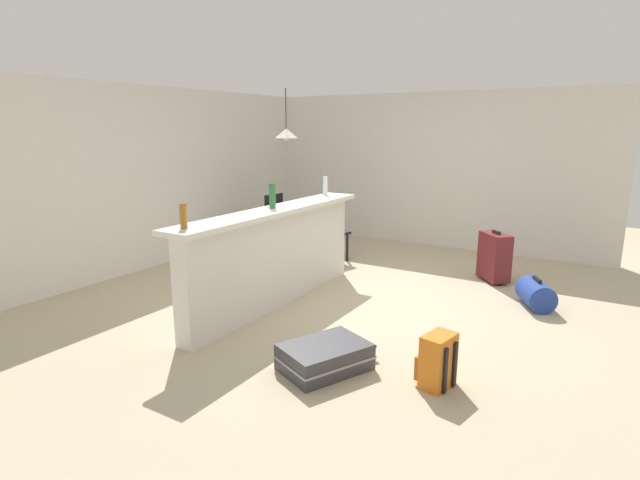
{
  "coord_description": "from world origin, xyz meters",
  "views": [
    {
      "loc": [
        -4.92,
        -2.59,
        1.94
      ],
      "look_at": [
        -0.12,
        0.35,
        0.66
      ],
      "focal_mm": 27.81,
      "sensor_mm": 36.0,
      "label": 1
    }
  ],
  "objects_px": {
    "duffel_bag_blue": "(536,294)",
    "dining_chair_near_partition": "(328,226)",
    "backpack_orange": "(437,361)",
    "suitcase_upright_maroon": "(494,257)",
    "bottle_amber": "(183,216)",
    "suitcase_flat_charcoal": "(325,357)",
    "bottle_green": "(272,196)",
    "dining_table": "(295,214)",
    "pendant_lamp": "(286,133)",
    "bottle_clear": "(325,186)",
    "dining_chair_far_side": "(269,219)"
  },
  "relations": [
    {
      "from": "bottle_clear",
      "to": "suitcase_upright_maroon",
      "type": "distance_m",
      "value": 2.35
    },
    {
      "from": "dining_chair_near_partition",
      "to": "suitcase_upright_maroon",
      "type": "height_order",
      "value": "dining_chair_near_partition"
    },
    {
      "from": "bottle_green",
      "to": "pendant_lamp",
      "type": "relative_size",
      "value": 0.36
    },
    {
      "from": "suitcase_upright_maroon",
      "to": "backpack_orange",
      "type": "height_order",
      "value": "suitcase_upright_maroon"
    },
    {
      "from": "pendant_lamp",
      "to": "suitcase_upright_maroon",
      "type": "xyz_separation_m",
      "value": [
        0.3,
        -3.02,
        -1.53
      ]
    },
    {
      "from": "bottle_amber",
      "to": "backpack_orange",
      "type": "bearing_deg",
      "value": -78.19
    },
    {
      "from": "duffel_bag_blue",
      "to": "backpack_orange",
      "type": "xyz_separation_m",
      "value": [
        -2.23,
        0.37,
        0.05
      ]
    },
    {
      "from": "dining_table",
      "to": "pendant_lamp",
      "type": "distance_m",
      "value": 1.22
    },
    {
      "from": "dining_chair_near_partition",
      "to": "duffel_bag_blue",
      "type": "height_order",
      "value": "dining_chair_near_partition"
    },
    {
      "from": "suitcase_flat_charcoal",
      "to": "suitcase_upright_maroon",
      "type": "height_order",
      "value": "suitcase_upright_maroon"
    },
    {
      "from": "dining_table",
      "to": "duffel_bag_blue",
      "type": "bearing_deg",
      "value": -98.18
    },
    {
      "from": "dining_chair_far_side",
      "to": "pendant_lamp",
      "type": "xyz_separation_m",
      "value": [
        -0.09,
        -0.42,
        1.34
      ]
    },
    {
      "from": "bottle_clear",
      "to": "dining_table",
      "type": "distance_m",
      "value": 1.31
    },
    {
      "from": "bottle_amber",
      "to": "bottle_green",
      "type": "bearing_deg",
      "value": -0.01
    },
    {
      "from": "bottle_clear",
      "to": "backpack_orange",
      "type": "relative_size",
      "value": 0.57
    },
    {
      "from": "bottle_amber",
      "to": "dining_chair_far_side",
      "type": "xyz_separation_m",
      "value": [
        3.21,
        1.52,
        -0.68
      ]
    },
    {
      "from": "dining_table",
      "to": "suitcase_flat_charcoal",
      "type": "bearing_deg",
      "value": -141.99
    },
    {
      "from": "bottle_clear",
      "to": "backpack_orange",
      "type": "bearing_deg",
      "value": -132.66
    },
    {
      "from": "bottle_clear",
      "to": "dining_table",
      "type": "relative_size",
      "value": 0.22
    },
    {
      "from": "dining_table",
      "to": "dining_chair_near_partition",
      "type": "relative_size",
      "value": 1.18
    },
    {
      "from": "bottle_clear",
      "to": "suitcase_upright_maroon",
      "type": "relative_size",
      "value": 0.36
    },
    {
      "from": "bottle_clear",
      "to": "duffel_bag_blue",
      "type": "xyz_separation_m",
      "value": [
        0.19,
        -2.59,
        -1.06
      ]
    },
    {
      "from": "dining_chair_near_partition",
      "to": "duffel_bag_blue",
      "type": "xyz_separation_m",
      "value": [
        -0.52,
        -2.96,
        -0.36
      ]
    },
    {
      "from": "dining_chair_far_side",
      "to": "duffel_bag_blue",
      "type": "xyz_separation_m",
      "value": [
        -0.52,
        -4.05,
        -0.36
      ]
    },
    {
      "from": "suitcase_flat_charcoal",
      "to": "dining_chair_near_partition",
      "type": "bearing_deg",
      "value": 30.13
    },
    {
      "from": "bottle_clear",
      "to": "duffel_bag_blue",
      "type": "relative_size",
      "value": 0.43
    },
    {
      "from": "duffel_bag_blue",
      "to": "dining_chair_near_partition",
      "type": "bearing_deg",
      "value": 80.1
    },
    {
      "from": "bottle_green",
      "to": "dining_chair_near_partition",
      "type": "relative_size",
      "value": 0.29
    },
    {
      "from": "dining_chair_near_partition",
      "to": "pendant_lamp",
      "type": "distance_m",
      "value": 1.5
    },
    {
      "from": "suitcase_flat_charcoal",
      "to": "dining_chair_far_side",
      "type": "bearing_deg",
      "value": 43.36
    },
    {
      "from": "dining_chair_near_partition",
      "to": "bottle_amber",
      "type": "bearing_deg",
      "value": -172.3
    },
    {
      "from": "bottle_amber",
      "to": "suitcase_flat_charcoal",
      "type": "distance_m",
      "value": 1.7
    },
    {
      "from": "dining_chair_far_side",
      "to": "pendant_lamp",
      "type": "distance_m",
      "value": 1.41
    },
    {
      "from": "bottle_clear",
      "to": "dining_chair_near_partition",
      "type": "distance_m",
      "value": 1.05
    },
    {
      "from": "bottle_clear",
      "to": "pendant_lamp",
      "type": "relative_size",
      "value": 0.32
    },
    {
      "from": "suitcase_flat_charcoal",
      "to": "suitcase_upright_maroon",
      "type": "distance_m",
      "value": 3.25
    },
    {
      "from": "suitcase_flat_charcoal",
      "to": "backpack_orange",
      "type": "xyz_separation_m",
      "value": [
        0.22,
        -0.87,
        0.09
      ]
    },
    {
      "from": "suitcase_flat_charcoal",
      "to": "suitcase_upright_maroon",
      "type": "bearing_deg",
      "value": -11.11
    },
    {
      "from": "dining_table",
      "to": "backpack_orange",
      "type": "relative_size",
      "value": 2.62
    },
    {
      "from": "suitcase_upright_maroon",
      "to": "bottle_amber",
      "type": "bearing_deg",
      "value": 150.7
    },
    {
      "from": "bottle_amber",
      "to": "dining_chair_near_partition",
      "type": "relative_size",
      "value": 0.24
    },
    {
      "from": "bottle_green",
      "to": "dining_chair_far_side",
      "type": "relative_size",
      "value": 0.29
    },
    {
      "from": "dining_chair_near_partition",
      "to": "duffel_bag_blue",
      "type": "distance_m",
      "value": 3.03
    },
    {
      "from": "bottle_amber",
      "to": "backpack_orange",
      "type": "relative_size",
      "value": 0.53
    },
    {
      "from": "bottle_amber",
      "to": "dining_table",
      "type": "bearing_deg",
      "value": 17.8
    },
    {
      "from": "bottle_green",
      "to": "pendant_lamp",
      "type": "bearing_deg",
      "value": 31.0
    },
    {
      "from": "bottle_green",
      "to": "bottle_clear",
      "type": "relative_size",
      "value": 1.13
    },
    {
      "from": "bottle_clear",
      "to": "pendant_lamp",
      "type": "height_order",
      "value": "pendant_lamp"
    },
    {
      "from": "suitcase_flat_charcoal",
      "to": "pendant_lamp",
      "type": "bearing_deg",
      "value": 39.71
    },
    {
      "from": "suitcase_flat_charcoal",
      "to": "bottle_green",
      "type": "bearing_deg",
      "value": 50.96
    }
  ]
}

